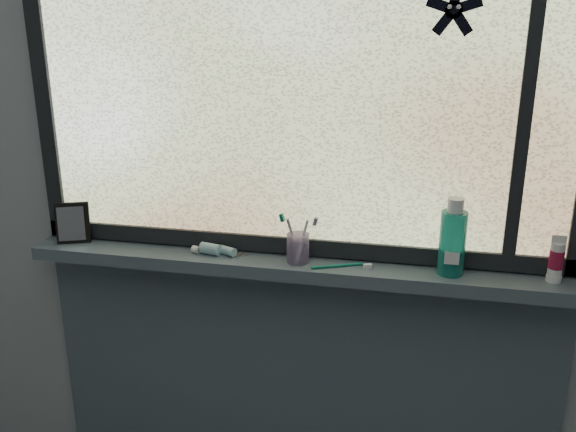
# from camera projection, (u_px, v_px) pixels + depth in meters

# --- Properties ---
(wall_back) EXTENTS (3.00, 0.01, 2.50)m
(wall_back) POSITION_uv_depth(u_px,v_px,m) (299.00, 178.00, 1.87)
(wall_back) COLOR #9EA3A8
(wall_back) RESTS_ON ground
(windowsill) EXTENTS (1.62, 0.14, 0.04)m
(windowsill) POSITION_uv_depth(u_px,v_px,m) (294.00, 267.00, 1.88)
(windowsill) COLOR #47555F
(windowsill) RESTS_ON wall_back
(sill_apron) EXTENTS (1.62, 0.02, 0.98)m
(sill_apron) POSITION_uv_depth(u_px,v_px,m) (297.00, 403.00, 2.10)
(sill_apron) COLOR #47555F
(sill_apron) RESTS_ON floor
(window_pane) EXTENTS (1.50, 0.01, 1.00)m
(window_pane) POSITION_uv_depth(u_px,v_px,m) (298.00, 82.00, 1.76)
(window_pane) COLOR silver
(window_pane) RESTS_ON wall_back
(frame_bottom) EXTENTS (1.60, 0.03, 0.05)m
(frame_bottom) POSITION_uv_depth(u_px,v_px,m) (297.00, 245.00, 1.91)
(frame_bottom) COLOR black
(frame_bottom) RESTS_ON windowsill
(frame_left) EXTENTS (0.05, 0.03, 1.10)m
(frame_left) POSITION_uv_depth(u_px,v_px,m) (42.00, 75.00, 1.91)
(frame_left) COLOR black
(frame_left) RESTS_ON wall_back
(frame_mullion) EXTENTS (0.03, 0.03, 1.00)m
(frame_mullion) POSITION_uv_depth(u_px,v_px,m) (528.00, 88.00, 1.64)
(frame_mullion) COLOR black
(frame_mullion) RESTS_ON wall_back
(starfish_sticker) EXTENTS (0.15, 0.02, 0.15)m
(starfish_sticker) POSITION_uv_depth(u_px,v_px,m) (454.00, 10.00, 1.61)
(starfish_sticker) COLOR black
(starfish_sticker) RESTS_ON window_pane
(vanity_mirror) EXTENTS (0.11, 0.09, 0.13)m
(vanity_mirror) POSITION_uv_depth(u_px,v_px,m) (73.00, 223.00, 2.00)
(vanity_mirror) COLOR black
(vanity_mirror) RESTS_ON windowsill
(toothpaste_tube) EXTENTS (0.20, 0.09, 0.03)m
(toothpaste_tube) POSITION_uv_depth(u_px,v_px,m) (217.00, 249.00, 1.91)
(toothpaste_tube) COLOR white
(toothpaste_tube) RESTS_ON windowsill
(toothbrush_cup) EXTENTS (0.07, 0.07, 0.09)m
(toothbrush_cup) POSITION_uv_depth(u_px,v_px,m) (298.00, 248.00, 1.85)
(toothbrush_cup) COLOR #CBAAE2
(toothbrush_cup) RESTS_ON windowsill
(toothbrush_lying) EXTENTS (0.18, 0.09, 0.01)m
(toothbrush_lying) POSITION_uv_depth(u_px,v_px,m) (337.00, 265.00, 1.83)
(toothbrush_lying) COLOR #0D795C
(toothbrush_lying) RESTS_ON windowsill
(mouthwash_bottle) EXTENTS (0.08, 0.08, 0.18)m
(mouthwash_bottle) POSITION_uv_depth(u_px,v_px,m) (453.00, 237.00, 1.75)
(mouthwash_bottle) COLOR teal
(mouthwash_bottle) RESTS_ON windowsill
(cream_tube) EXTENTS (0.04, 0.04, 0.09)m
(cream_tube) POSITION_uv_depth(u_px,v_px,m) (557.00, 257.00, 1.72)
(cream_tube) COLOR silver
(cream_tube) RESTS_ON windowsill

